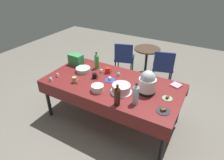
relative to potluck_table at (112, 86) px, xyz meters
The scene contains 24 objects.
ground 0.69m from the potluck_table, ahead, with size 9.00×9.00×0.00m, color slate.
potluck_table is the anchor object (origin of this frame).
frosted_layer_cake 0.32m from the potluck_table, 33.40° to the right, with size 0.32×0.32×0.13m.
slow_cooker 0.62m from the potluck_table, ahead, with size 0.26×0.26×0.36m.
glass_salad_bowl 0.64m from the potluck_table, behind, with size 0.26×0.26×0.07m, color #B2C6BC.
ceramic_snack_bowl 0.33m from the potluck_table, 103.50° to the right, with size 0.19×0.19×0.10m, color silver.
dessert_plate_charcoal 0.96m from the potluck_table, 17.36° to the right, with size 0.18×0.18×0.04m.
dessert_plate_cobalt 0.11m from the potluck_table, 143.20° to the left, with size 0.17×0.17×0.06m.
dessert_plate_sage 0.89m from the potluck_table, ahead, with size 0.14×0.14×0.04m.
cupcake_berry 1.00m from the potluck_table, 153.63° to the right, with size 0.05×0.05×0.07m.
cupcake_lemon 0.40m from the potluck_table, 148.37° to the left, with size 0.05×0.05×0.07m.
cupcake_cocoa 0.26m from the potluck_table, 92.49° to the left, with size 0.05×0.05×0.07m.
cupcake_mint 0.95m from the potluck_table, 162.66° to the right, with size 0.05×0.05×0.07m.
soda_bottle_lime_soda 0.62m from the potluck_table, 147.63° to the left, with size 0.08×0.08×0.31m.
soda_bottle_cola 0.60m from the potluck_table, 53.49° to the right, with size 0.08×0.08×0.31m.
soda_bottle_water 0.65m from the potluck_table, 29.79° to the right, with size 0.08×0.08×0.32m.
coffee_mug_black 0.34m from the potluck_table, behind, with size 0.11×0.08×0.09m.
coffee_mug_red 0.36m from the potluck_table, 132.19° to the left, with size 0.13×0.09×0.10m.
coffee_mug_tan 0.61m from the potluck_table, 151.70° to the right, with size 0.12×0.07×0.09m.
soda_carton 0.96m from the potluck_table, 164.94° to the left, with size 0.26×0.16×0.20m, color #338C4C.
paper_napkin_stack 1.01m from the potluck_table, 24.03° to the left, with size 0.14×0.14×0.02m, color pink.
maroon_chair_left 1.63m from the potluck_table, 109.03° to the left, with size 0.55×0.55×0.85m.
maroon_chair_right 1.60m from the potluck_table, 74.66° to the left, with size 0.54×0.54×0.85m.
round_cafe_table 1.76m from the potluck_table, 91.63° to the left, with size 0.60×0.60×0.72m.
Camera 1 is at (1.28, -2.26, 2.36)m, focal length 30.59 mm.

